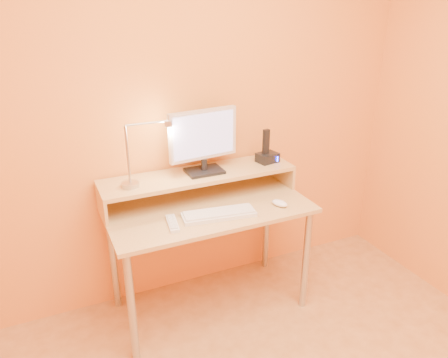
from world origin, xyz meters
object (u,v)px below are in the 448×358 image
phone_dock (267,158)px  keyboard (219,215)px  monitor_panel (203,134)px  mouse (280,203)px  remote_control (172,223)px  lamp_base (130,185)px

phone_dock → keyboard: (-0.47, -0.29, -0.18)m
monitor_panel → mouse: monitor_panel is taller
remote_control → phone_dock: bearing=28.9°
monitor_panel → keyboard: bearing=-102.0°
lamp_base → remote_control: size_ratio=0.53×
monitor_panel → lamp_base: (-0.46, -0.04, -0.23)m
keyboard → remote_control: (-0.27, 0.01, -0.00)m
monitor_panel → keyboard: size_ratio=1.04×
lamp_base → mouse: (0.81, -0.28, -0.15)m
phone_dock → mouse: size_ratio=1.24×
phone_dock → monitor_panel: bearing=168.1°
monitor_panel → remote_control: bearing=-143.1°
phone_dock → remote_control: phone_dock is taller
lamp_base → phone_dock: bearing=1.9°
phone_dock → mouse: phone_dock is taller
keyboard → mouse: (0.38, -0.03, 0.01)m
remote_control → keyboard: bearing=5.9°
monitor_panel → mouse: bearing=-48.6°
lamp_base → remote_control: 0.33m
lamp_base → keyboard: size_ratio=0.24×
remote_control → mouse: bearing=5.2°
keyboard → phone_dock: bearing=39.2°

